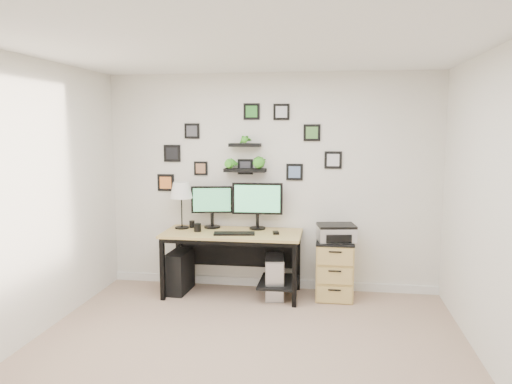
% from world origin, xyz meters
% --- Properties ---
extents(room, '(4.00, 4.00, 4.00)m').
position_xyz_m(room, '(0.00, 1.98, 0.05)').
color(room, tan).
rests_on(room, ground).
extents(desk, '(1.60, 0.70, 0.75)m').
position_xyz_m(desk, '(-0.37, 1.67, 0.63)').
color(desk, tan).
rests_on(desk, ground).
extents(monitor_left, '(0.49, 0.23, 0.51)m').
position_xyz_m(monitor_left, '(-0.69, 1.84, 1.05)').
color(monitor_left, black).
rests_on(monitor_left, desk).
extents(monitor_right, '(0.60, 0.20, 0.56)m').
position_xyz_m(monitor_right, '(-0.14, 1.84, 1.08)').
color(monitor_right, black).
rests_on(monitor_right, desk).
extents(keyboard, '(0.48, 0.22, 0.02)m').
position_xyz_m(keyboard, '(-0.36, 1.51, 0.76)').
color(keyboard, black).
rests_on(keyboard, desk).
extents(mouse, '(0.08, 0.11, 0.03)m').
position_xyz_m(mouse, '(0.11, 1.61, 0.76)').
color(mouse, black).
rests_on(mouse, desk).
extents(table_lamp, '(0.27, 0.27, 0.56)m').
position_xyz_m(table_lamp, '(-1.05, 1.76, 1.20)').
color(table_lamp, black).
rests_on(table_lamp, desk).
extents(mug, '(0.08, 0.08, 0.09)m').
position_xyz_m(mug, '(-0.81, 1.61, 0.80)').
color(mug, black).
rests_on(mug, desk).
extents(pen_cup, '(0.07, 0.07, 0.08)m').
position_xyz_m(pen_cup, '(-0.94, 1.82, 0.79)').
color(pen_cup, black).
rests_on(pen_cup, desk).
extents(pc_tower_black, '(0.24, 0.50, 0.49)m').
position_xyz_m(pc_tower_black, '(-1.06, 1.65, 0.24)').
color(pc_tower_black, black).
rests_on(pc_tower_black, ground).
extents(pc_tower_grey, '(0.26, 0.50, 0.47)m').
position_xyz_m(pc_tower_grey, '(0.09, 1.64, 0.24)').
color(pc_tower_grey, gray).
rests_on(pc_tower_grey, ground).
extents(file_cabinet, '(0.43, 0.53, 0.67)m').
position_xyz_m(file_cabinet, '(0.78, 1.72, 0.34)').
color(file_cabinet, tan).
rests_on(file_cabinet, ground).
extents(printer, '(0.47, 0.40, 0.19)m').
position_xyz_m(printer, '(0.79, 1.71, 0.77)').
color(printer, silver).
rests_on(printer, file_cabinet).
extents(wall_decor, '(2.26, 0.18, 1.07)m').
position_xyz_m(wall_decor, '(-0.30, 1.93, 1.65)').
color(wall_decor, black).
rests_on(wall_decor, ground).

